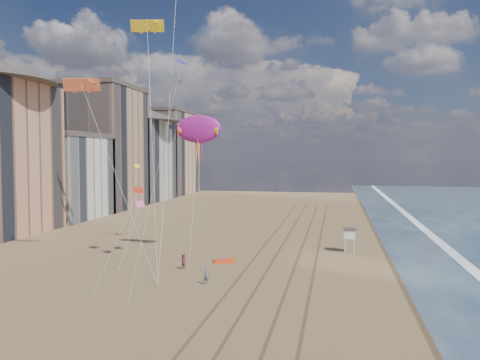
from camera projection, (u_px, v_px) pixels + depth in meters
name	position (u px, v px, depth m)	size (l,w,h in m)	color
ground	(207.00, 341.00, 31.50)	(260.00, 260.00, 0.00)	brown
wet_sand	(411.00, 243.00, 66.81)	(260.00, 260.00, 0.00)	#42301E
foam	(442.00, 244.00, 65.96)	(260.00, 260.00, 0.00)	white
tracks	(289.00, 252.00, 60.33)	(7.68, 120.00, 0.01)	brown
buildings	(88.00, 151.00, 104.14)	(34.72, 131.35, 29.00)	#C6B284
lifeguard_stand	(349.00, 234.00, 60.35)	(1.72, 1.72, 3.10)	white
grounded_kite	(224.00, 261.00, 54.68)	(2.45, 1.56, 0.28)	#F94015
show_kite	(199.00, 129.00, 57.56)	(5.07, 4.38, 18.22)	#A1187E
kite_flyer_a	(206.00, 276.00, 45.29)	(0.59, 0.39, 1.61)	slate
kite_flyer_b	(184.00, 262.00, 51.17)	(0.83, 0.64, 1.70)	#934B4B
small_kites	(155.00, 149.00, 56.92)	(13.91, 17.96, 16.42)	#DF579B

